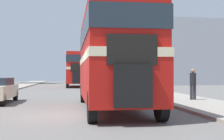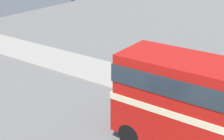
# 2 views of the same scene
# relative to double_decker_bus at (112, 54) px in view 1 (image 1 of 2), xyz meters

# --- Properties ---
(ground_plane) EXTENTS (120.00, 120.00, 0.00)m
(ground_plane) POSITION_rel_double_decker_bus_xyz_m (-2.12, -1.80, -2.42)
(ground_plane) COLOR slate
(double_decker_bus) EXTENTS (2.55, 9.41, 4.07)m
(double_decker_bus) POSITION_rel_double_decker_bus_xyz_m (0.00, 0.00, 0.00)
(double_decker_bus) COLOR #B2140F
(double_decker_bus) RESTS_ON ground_plane
(bus_distant) EXTENTS (2.55, 9.48, 4.16)m
(bus_distant) POSITION_rel_double_decker_bus_xyz_m (-1.12, 25.88, 0.05)
(bus_distant) COLOR red
(bus_distant) RESTS_ON ground_plane
(pedestrian_walking) EXTENTS (0.35, 0.35, 1.73)m
(pedestrian_walking) POSITION_rel_double_decker_bus_xyz_m (5.01, 3.21, -1.32)
(pedestrian_walking) COLOR #282833
(pedestrian_walking) RESTS_ON sidewalk_right
(shop_building_block) EXTENTS (16.33, 11.90, 9.75)m
(shop_building_block) POSITION_rel_double_decker_bus_xyz_m (15.35, 34.96, 2.45)
(shop_building_block) COLOR #999EA8
(shop_building_block) RESTS_ON ground_plane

